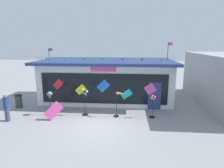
{
  "coord_description": "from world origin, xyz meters",
  "views": [
    {
      "loc": [
        1.68,
        -9.94,
        4.74
      ],
      "look_at": [
        0.64,
        2.47,
        1.96
      ],
      "focal_mm": 29.97,
      "sensor_mm": 36.0,
      "label": 1
    }
  ],
  "objects_px": {
    "wind_spinner_far_left": "(50,97)",
    "trash_bin": "(19,101)",
    "wind_spinner_left": "(85,97)",
    "display_kite_on_ground": "(54,111)",
    "wind_spinner_center_left": "(119,101)",
    "wind_spinner_center_right": "(153,104)",
    "kite_shop_building": "(107,80)",
    "person_near_camera": "(6,107)"
  },
  "relations": [
    {
      "from": "kite_shop_building",
      "to": "display_kite_on_ground",
      "type": "bearing_deg",
      "value": -121.9
    },
    {
      "from": "wind_spinner_left",
      "to": "display_kite_on_ground",
      "type": "distance_m",
      "value": 2.1
    },
    {
      "from": "wind_spinner_far_left",
      "to": "trash_bin",
      "type": "relative_size",
      "value": 1.65
    },
    {
      "from": "wind_spinner_center_left",
      "to": "trash_bin",
      "type": "height_order",
      "value": "wind_spinner_center_left"
    },
    {
      "from": "wind_spinner_center_left",
      "to": "trash_bin",
      "type": "relative_size",
      "value": 1.7
    },
    {
      "from": "wind_spinner_center_left",
      "to": "display_kite_on_ground",
      "type": "bearing_deg",
      "value": -168.22
    },
    {
      "from": "wind_spinner_center_left",
      "to": "wind_spinner_center_right",
      "type": "relative_size",
      "value": 1.08
    },
    {
      "from": "trash_bin",
      "to": "person_near_camera",
      "type": "bearing_deg",
      "value": -73.89
    },
    {
      "from": "wind_spinner_left",
      "to": "trash_bin",
      "type": "distance_m",
      "value": 5.41
    },
    {
      "from": "kite_shop_building",
      "to": "wind_spinner_left",
      "type": "relative_size",
      "value": 5.74
    },
    {
      "from": "display_kite_on_ground",
      "to": "wind_spinner_center_left",
      "type": "bearing_deg",
      "value": 11.78
    },
    {
      "from": "wind_spinner_center_left",
      "to": "display_kite_on_ground",
      "type": "height_order",
      "value": "wind_spinner_center_left"
    },
    {
      "from": "kite_shop_building",
      "to": "wind_spinner_left",
      "type": "height_order",
      "value": "kite_shop_building"
    },
    {
      "from": "wind_spinner_far_left",
      "to": "wind_spinner_center_right",
      "type": "xyz_separation_m",
      "value": [
        6.69,
        0.08,
        -0.35
      ]
    },
    {
      "from": "wind_spinner_left",
      "to": "wind_spinner_center_left",
      "type": "xyz_separation_m",
      "value": [
        2.25,
        -0.08,
        -0.13
      ]
    },
    {
      "from": "wind_spinner_far_left",
      "to": "person_near_camera",
      "type": "relative_size",
      "value": 0.96
    },
    {
      "from": "person_near_camera",
      "to": "trash_bin",
      "type": "distance_m",
      "value": 2.54
    },
    {
      "from": "wind_spinner_far_left",
      "to": "wind_spinner_left",
      "type": "xyz_separation_m",
      "value": [
        2.29,
        0.14,
        -0.04
      ]
    },
    {
      "from": "wind_spinner_left",
      "to": "person_near_camera",
      "type": "distance_m",
      "value": 4.75
    },
    {
      "from": "person_near_camera",
      "to": "trash_bin",
      "type": "xyz_separation_m",
      "value": [
        -0.7,
        2.41,
        -0.39
      ]
    },
    {
      "from": "wind_spinner_left",
      "to": "display_kite_on_ground",
      "type": "xyz_separation_m",
      "value": [
        -1.78,
        -0.92,
        -0.63
      ]
    },
    {
      "from": "kite_shop_building",
      "to": "wind_spinner_center_left",
      "type": "height_order",
      "value": "kite_shop_building"
    },
    {
      "from": "wind_spinner_far_left",
      "to": "wind_spinner_center_left",
      "type": "distance_m",
      "value": 4.54
    },
    {
      "from": "kite_shop_building",
      "to": "wind_spinner_left",
      "type": "distance_m",
      "value": 3.81
    },
    {
      "from": "wind_spinner_far_left",
      "to": "display_kite_on_ground",
      "type": "bearing_deg",
      "value": -56.46
    },
    {
      "from": "wind_spinner_center_left",
      "to": "person_near_camera",
      "type": "height_order",
      "value": "person_near_camera"
    },
    {
      "from": "wind_spinner_center_left",
      "to": "person_near_camera",
      "type": "distance_m",
      "value": 6.92
    },
    {
      "from": "display_kite_on_ground",
      "to": "wind_spinner_left",
      "type": "bearing_deg",
      "value": 27.28
    },
    {
      "from": "wind_spinner_far_left",
      "to": "wind_spinner_left",
      "type": "relative_size",
      "value": 0.88
    },
    {
      "from": "wind_spinner_far_left",
      "to": "wind_spinner_center_left",
      "type": "bearing_deg",
      "value": 0.76
    },
    {
      "from": "person_near_camera",
      "to": "wind_spinner_center_left",
      "type": "bearing_deg",
      "value": -44.86
    },
    {
      "from": "wind_spinner_far_left",
      "to": "wind_spinner_left",
      "type": "height_order",
      "value": "wind_spinner_left"
    },
    {
      "from": "wind_spinner_far_left",
      "to": "display_kite_on_ground",
      "type": "height_order",
      "value": "wind_spinner_far_left"
    },
    {
      "from": "kite_shop_building",
      "to": "wind_spinner_center_right",
      "type": "height_order",
      "value": "kite_shop_building"
    },
    {
      "from": "display_kite_on_ground",
      "to": "kite_shop_building",
      "type": "bearing_deg",
      "value": 58.1
    },
    {
      "from": "wind_spinner_left",
      "to": "wind_spinner_center_right",
      "type": "relative_size",
      "value": 1.2
    },
    {
      "from": "person_near_camera",
      "to": "trash_bin",
      "type": "height_order",
      "value": "person_near_camera"
    },
    {
      "from": "kite_shop_building",
      "to": "person_near_camera",
      "type": "relative_size",
      "value": 6.29
    },
    {
      "from": "trash_bin",
      "to": "wind_spinner_left",
      "type": "bearing_deg",
      "value": -11.78
    },
    {
      "from": "kite_shop_building",
      "to": "wind_spinner_far_left",
      "type": "height_order",
      "value": "kite_shop_building"
    },
    {
      "from": "wind_spinner_center_left",
      "to": "wind_spinner_center_right",
      "type": "distance_m",
      "value": 2.15
    },
    {
      "from": "wind_spinner_center_left",
      "to": "wind_spinner_center_right",
      "type": "xyz_separation_m",
      "value": [
        2.15,
        0.02,
        -0.18
      ]
    }
  ]
}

